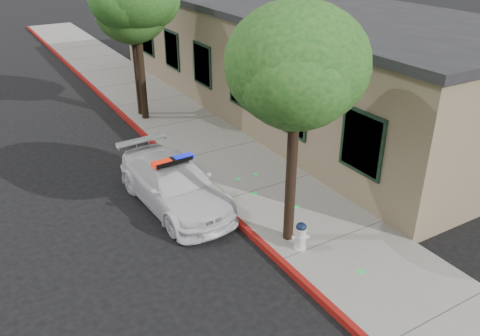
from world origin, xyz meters
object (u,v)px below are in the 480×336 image
at_px(police_car, 174,184).
at_px(street_tree_near, 297,70).
at_px(clapboard_building, 290,55).
at_px(fire_hydrant, 301,236).
at_px(street_tree_far, 133,15).

xyz_separation_m(police_car, street_tree_near, (1.61, -3.06, 3.62)).
height_order(clapboard_building, fire_hydrant, clapboard_building).
height_order(clapboard_building, police_car, clapboard_building).
xyz_separation_m(police_car, street_tree_far, (1.67, 7.00, 3.32)).
bearing_deg(clapboard_building, street_tree_far, 164.10).
height_order(fire_hydrant, street_tree_far, street_tree_far).
bearing_deg(clapboard_building, street_tree_near, -125.54).
xyz_separation_m(clapboard_building, street_tree_far, (-5.93, 1.69, 1.84)).
xyz_separation_m(fire_hydrant, street_tree_far, (0.08, 10.56, 3.46)).
distance_m(street_tree_near, street_tree_far, 10.06).
height_order(police_car, fire_hydrant, police_car).
relative_size(clapboard_building, street_tree_near, 3.79).
xyz_separation_m(police_car, fire_hydrant, (1.58, -3.56, -0.14)).
xyz_separation_m(clapboard_building, police_car, (-7.59, -5.31, -1.48)).
bearing_deg(street_tree_far, police_car, -103.38).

